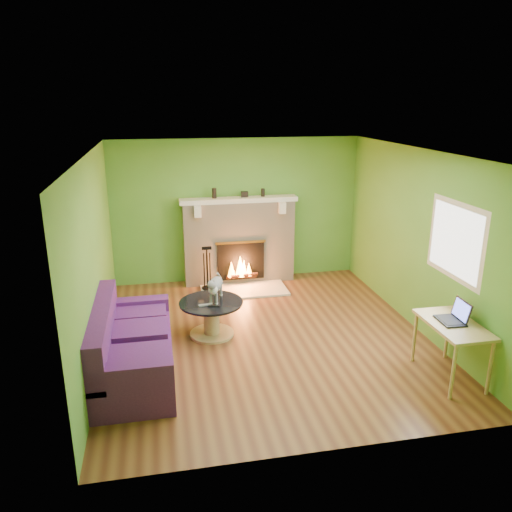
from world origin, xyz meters
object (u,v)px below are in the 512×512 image
Objects in this scene: desk at (453,330)px; sofa at (129,348)px; coffee_table at (211,316)px; cat at (216,287)px.

sofa is at bearing 167.62° from desk.
sofa is 2.21× the size of coffee_table.
sofa is at bearing -141.91° from coffee_table.
coffee_table is (1.10, 0.86, -0.05)m from sofa.
desk is 3.16m from cat.
sofa is 3.91m from desk.
desk is (2.71, -1.70, 0.33)m from coffee_table.
desk reaches higher than coffee_table.
cat is (-2.63, 1.75, 0.08)m from desk.
desk is at bearing -14.68° from cat.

